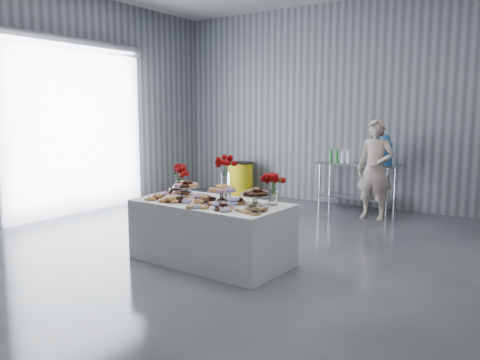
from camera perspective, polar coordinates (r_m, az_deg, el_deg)
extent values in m
plane|color=#35373C|center=(5.84, -2.67, -10.10)|extent=(9.00, 9.00, 0.00)
cube|color=gray|center=(9.54, 13.79, 8.93)|extent=(8.00, 0.04, 4.00)
cube|color=gray|center=(8.56, -25.05, 8.53)|extent=(0.04, 9.00, 4.00)
cube|color=white|center=(9.08, -19.24, 5.61)|extent=(0.05, 3.00, 3.00)
cylinder|color=silver|center=(9.12, -19.55, 15.38)|extent=(0.24, 3.00, 0.24)
cube|color=white|center=(5.81, -3.50, -6.33)|extent=(1.93, 1.06, 0.75)
cube|color=silver|center=(9.13, 14.12, 1.92)|extent=(1.50, 0.60, 0.04)
cube|color=silver|center=(9.21, 13.98, -1.98)|extent=(1.40, 0.55, 0.03)
cylinder|color=silver|center=(9.20, 9.68, -0.73)|extent=(0.04, 0.04, 0.86)
cylinder|color=silver|center=(8.75, 17.46, -1.44)|extent=(0.04, 0.04, 0.86)
cylinder|color=silver|center=(9.65, 10.91, -0.35)|extent=(0.04, 0.04, 0.86)
cylinder|color=silver|center=(9.23, 18.35, -1.00)|extent=(0.04, 0.04, 0.86)
cylinder|color=silver|center=(6.19, -6.59, -1.37)|extent=(0.06, 0.06, 0.12)
cylinder|color=silver|center=(6.18, -6.60, -0.77)|extent=(0.36, 0.36, 0.01)
cylinder|color=silver|center=(5.80, -2.21, -1.95)|extent=(0.06, 0.06, 0.12)
cylinder|color=silver|center=(5.79, -2.21, -1.31)|extent=(0.36, 0.36, 0.01)
cylinder|color=silver|center=(5.51, 1.89, -2.48)|extent=(0.06, 0.06, 0.12)
cylinder|color=silver|center=(5.50, 1.89, -1.81)|extent=(0.36, 0.36, 0.01)
cylinder|color=white|center=(6.39, -7.31, -0.81)|extent=(0.11, 0.11, 0.18)
cylinder|color=#1E5919|center=(6.37, -7.33, 0.35)|extent=(0.04, 0.04, 0.18)
cylinder|color=white|center=(5.55, 4.04, -2.11)|extent=(0.11, 0.11, 0.18)
cylinder|color=#1E5919|center=(5.53, 4.05, -0.78)|extent=(0.04, 0.04, 0.18)
cylinder|color=silver|center=(6.02, -1.78, -1.44)|extent=(0.14, 0.14, 0.15)
cylinder|color=white|center=(5.99, -1.79, 0.11)|extent=(0.11, 0.11, 0.18)
cylinder|color=#1E5919|center=(5.97, -1.80, 1.35)|extent=(0.04, 0.04, 0.18)
cylinder|color=#3D85D2|center=(8.95, 17.18, 3.10)|extent=(0.28, 0.28, 0.40)
sphere|color=#3D85D2|center=(8.93, 17.25, 4.74)|extent=(0.20, 0.20, 0.20)
imported|color=#CC8C93|center=(8.39, 16.14, 1.23)|extent=(0.65, 0.45, 1.73)
cylinder|color=yellow|center=(10.40, 0.04, 0.06)|extent=(0.55, 0.55, 0.74)
cylinder|color=black|center=(10.35, 0.04, 2.14)|extent=(0.59, 0.59, 0.02)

